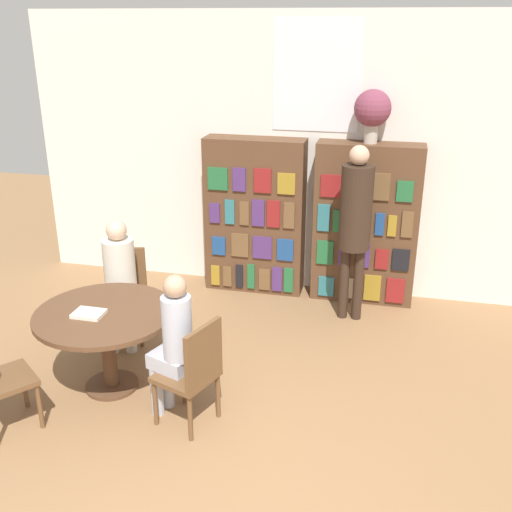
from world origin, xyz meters
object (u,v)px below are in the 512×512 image
(flower_vase, at_px, (373,110))
(seated_reader_right, at_px, (173,341))
(chair_left_side, at_px, (125,290))
(librarian_standing, at_px, (356,216))
(bookshelf_left, at_px, (255,216))
(reading_table, at_px, (106,325))
(seated_reader_left, at_px, (120,276))
(bookshelf_right, at_px, (366,225))
(chair_far_side, at_px, (194,370))

(flower_vase, xyz_separation_m, seated_reader_right, (-1.24, -2.49, -1.39))
(chair_left_side, distance_m, librarian_standing, 2.35)
(bookshelf_left, height_order, reading_table, bookshelf_left)
(reading_table, bearing_deg, chair_left_side, 105.86)
(flower_vase, distance_m, seated_reader_left, 2.95)
(bookshelf_right, distance_m, reading_table, 2.97)
(seated_reader_left, bearing_deg, librarian_standing, -169.00)
(bookshelf_left, relative_size, seated_reader_right, 1.42)
(librarian_standing, bearing_deg, reading_table, -136.70)
(bookshelf_right, height_order, librarian_standing, librarian_standing)
(flower_vase, bearing_deg, chair_far_side, -112.57)
(bookshelf_left, height_order, flower_vase, flower_vase)
(flower_vase, xyz_separation_m, seated_reader_left, (-2.11, -1.54, -1.36))
(reading_table, bearing_deg, seated_reader_right, -20.14)
(bookshelf_left, xyz_separation_m, reading_table, (-0.71, -2.24, -0.28))
(bookshelf_right, height_order, chair_far_side, bookshelf_right)
(flower_vase, height_order, chair_far_side, flower_vase)
(chair_left_side, xyz_separation_m, librarian_standing, (2.09, 0.87, 0.63))
(seated_reader_left, relative_size, seated_reader_right, 1.01)
(bookshelf_left, height_order, seated_reader_right, bookshelf_left)
(bookshelf_right, xyz_separation_m, chair_far_side, (-1.07, -2.55, -0.38))
(reading_table, xyz_separation_m, seated_reader_left, (-0.20, 0.70, 0.12))
(bookshelf_right, distance_m, chair_left_side, 2.60)
(bookshelf_right, relative_size, reading_table, 1.52)
(librarian_standing, bearing_deg, seated_reader_left, -153.14)
(chair_far_side, relative_size, seated_reader_left, 0.71)
(flower_vase, distance_m, librarian_standing, 1.08)
(chair_left_side, distance_m, seated_reader_left, 0.28)
(bookshelf_right, relative_size, flower_vase, 3.25)
(seated_reader_right, relative_size, librarian_standing, 0.67)
(chair_far_side, bearing_deg, reading_table, 90.00)
(chair_left_side, bearing_deg, flower_vase, -163.44)
(chair_left_side, bearing_deg, seated_reader_right, 113.63)
(flower_vase, xyz_separation_m, chair_left_side, (-2.16, -1.37, -1.58))
(seated_reader_left, relative_size, librarian_standing, 0.68)
(flower_vase, xyz_separation_m, chair_far_side, (-1.06, -2.56, -1.58))
(bookshelf_right, xyz_separation_m, chair_left_side, (-2.17, -1.37, -0.38))
(chair_far_side, bearing_deg, chair_left_side, 63.00)
(chair_left_side, bearing_deg, bookshelf_right, -163.68)
(flower_vase, bearing_deg, chair_left_side, -147.59)
(chair_far_side, bearing_deg, seated_reader_left, 66.13)
(librarian_standing, bearing_deg, flower_vase, 82.19)
(chair_far_side, bearing_deg, librarian_standing, -5.70)
(librarian_standing, bearing_deg, chair_far_side, -115.85)
(reading_table, bearing_deg, librarian_standing, 43.30)
(bookshelf_left, bearing_deg, librarian_standing, -23.91)
(chair_far_side, height_order, seated_reader_right, seated_reader_right)
(seated_reader_left, bearing_deg, bookshelf_right, -160.00)
(bookshelf_left, distance_m, seated_reader_left, 1.79)
(chair_left_side, xyz_separation_m, seated_reader_right, (0.92, -1.12, 0.19))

